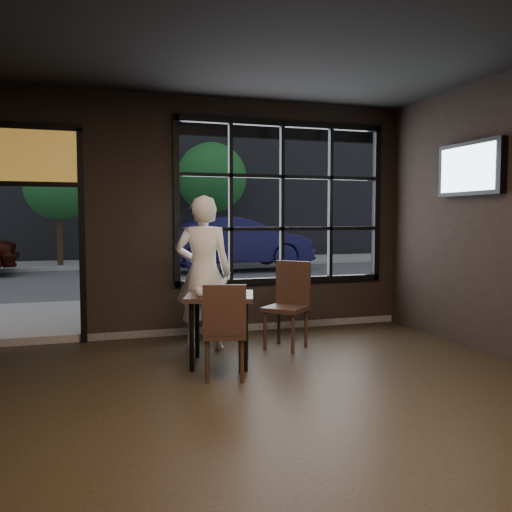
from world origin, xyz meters
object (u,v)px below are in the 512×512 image
object	(u,v)px
man	(203,273)
cafe_table	(220,329)
navy_car	(235,242)
chair_near	(224,330)

from	to	relation	value
man	cafe_table	bearing A→B (deg)	110.72
man	navy_car	bearing A→B (deg)	-88.58
chair_near	navy_car	distance (m)	10.87
cafe_table	chair_near	world-z (taller)	chair_near
cafe_table	navy_car	bearing A→B (deg)	91.03
chair_near	man	bearing A→B (deg)	-79.44
man	navy_car	size ratio (longest dim) A/B	0.40
cafe_table	man	distance (m)	0.92
chair_near	navy_car	world-z (taller)	navy_car
chair_near	navy_car	bearing A→B (deg)	-92.58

